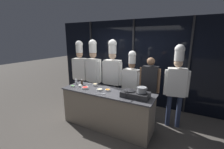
{
  "coord_description": "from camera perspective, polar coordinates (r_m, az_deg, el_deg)",
  "views": [
    {
      "loc": [
        1.69,
        -2.89,
        2.13
      ],
      "look_at": [
        0.0,
        0.25,
        1.26
      ],
      "focal_mm": 24.0,
      "sensor_mm": 36.0,
      "label": 1
    }
  ],
  "objects": [
    {
      "name": "chef_head",
      "position": [
        4.86,
        -12.0,
        2.56
      ],
      "size": [
        0.54,
        0.29,
        2.06
      ],
      "rotation": [
        0.0,
        0.0,
        3.34
      ],
      "color": "#4C4C51",
      "rests_on": "ground_plane"
    },
    {
      "name": "chef_pastry",
      "position": [
        4.04,
        7.41,
        -2.2
      ],
      "size": [
        0.56,
        0.27,
        1.82
      ],
      "rotation": [
        0.0,
        0.0,
        3.02
      ],
      "color": "#4C4C51",
      "rests_on": "ground_plane"
    },
    {
      "name": "prep_bowl_scallions",
      "position": [
        3.99,
        -14.8,
        -4.28
      ],
      "size": [
        0.1,
        0.1,
        0.04
      ],
      "color": "white",
      "rests_on": "demo_counter"
    },
    {
      "name": "window_wall_back",
      "position": [
        4.96,
        8.01,
        4.5
      ],
      "size": [
        5.76,
        0.09,
        2.7
      ],
      "color": "black",
      "rests_on": "ground_plane"
    },
    {
      "name": "squeeze_bottle_soy",
      "position": [
        4.1,
        -11.42,
        -2.73
      ],
      "size": [
        0.06,
        0.06,
        0.17
      ],
      "color": "#332319",
      "rests_on": "demo_counter"
    },
    {
      "name": "prep_bowl_bell_pepper",
      "position": [
        3.78,
        -10.2,
        -4.96
      ],
      "size": [
        0.17,
        0.17,
        0.04
      ],
      "color": "white",
      "rests_on": "demo_counter"
    },
    {
      "name": "serving_spoon_slotted",
      "position": [
        4.13,
        -8.78,
        -3.55
      ],
      "size": [
        0.21,
        0.08,
        0.02
      ],
      "color": "#B2B5BA",
      "rests_on": "demo_counter"
    },
    {
      "name": "frying_pan",
      "position": [
        3.24,
        6.66,
        -5.8
      ],
      "size": [
        0.26,
        0.44,
        0.04
      ],
      "color": "#232326",
      "rests_on": "portable_stove"
    },
    {
      "name": "demo_counter",
      "position": [
        3.74,
        -1.86,
        -12.87
      ],
      "size": [
        2.25,
        0.7,
        0.91
      ],
      "color": "gray",
      "rests_on": "ground_plane"
    },
    {
      "name": "chef_sous",
      "position": [
        4.48,
        -7.11,
        1.95
      ],
      "size": [
        0.56,
        0.3,
        2.09
      ],
      "rotation": [
        0.0,
        0.0,
        2.95
      ],
      "color": "#4C4C51",
      "rests_on": "ground_plane"
    },
    {
      "name": "chef_apprentice",
      "position": [
        3.78,
        23.38,
        -2.22
      ],
      "size": [
        0.54,
        0.28,
        2.0
      ],
      "rotation": [
        0.0,
        0.0,
        3.31
      ],
      "color": "#2D3856",
      "rests_on": "ground_plane"
    },
    {
      "name": "ground_plane",
      "position": [
        3.97,
        -1.8,
        -18.78
      ],
      "size": [
        24.0,
        24.0,
        0.0
      ],
      "primitive_type": "plane",
      "color": "#47423D"
    },
    {
      "name": "prep_bowl_rice",
      "position": [
        3.96,
        -12.07,
        -4.17
      ],
      "size": [
        0.1,
        0.1,
        0.05
      ],
      "color": "white",
      "rests_on": "demo_counter"
    },
    {
      "name": "portable_stove",
      "position": [
        3.23,
        8.89,
        -7.49
      ],
      "size": [
        0.59,
        0.35,
        0.13
      ],
      "color": "#28282B",
      "rests_on": "demo_counter"
    },
    {
      "name": "serving_spoon_solid",
      "position": [
        3.38,
        -3.73,
        -7.36
      ],
      "size": [
        0.22,
        0.15,
        0.02
      ],
      "color": "#B2B5BA",
      "rests_on": "demo_counter"
    },
    {
      "name": "prep_bowl_ginger",
      "position": [
        3.95,
        -6.46,
        -3.86
      ],
      "size": [
        0.12,
        0.12,
        0.06
      ],
      "color": "white",
      "rests_on": "demo_counter"
    },
    {
      "name": "prep_bowl_carrots",
      "position": [
        3.56,
        -1.69,
        -5.93
      ],
      "size": [
        0.13,
        0.13,
        0.04
      ],
      "color": "white",
      "rests_on": "demo_counter"
    },
    {
      "name": "person_guest",
      "position": [
        3.86,
        14.08,
        -3.32
      ],
      "size": [
        0.51,
        0.22,
        1.68
      ],
      "rotation": [
        0.0,
        0.0,
        3.19
      ],
      "color": "#2D3856",
      "rests_on": "ground_plane"
    },
    {
      "name": "squeeze_bottle_clear",
      "position": [
        4.18,
        -13.56,
        -2.48
      ],
      "size": [
        0.06,
        0.06,
        0.17
      ],
      "color": "white",
      "rests_on": "demo_counter"
    },
    {
      "name": "prep_bowl_noodles",
      "position": [
        3.61,
        -4.8,
        -5.74
      ],
      "size": [
        0.13,
        0.13,
        0.04
      ],
      "color": "white",
      "rests_on": "demo_counter"
    },
    {
      "name": "chef_line",
      "position": [
        4.22,
        0.17,
        1.09
      ],
      "size": [
        0.61,
        0.26,
        2.1
      ],
      "rotation": [
        0.0,
        0.0,
        3.18
      ],
      "color": "#232326",
      "rests_on": "ground_plane"
    },
    {
      "name": "stock_pot",
      "position": [
        3.15,
        11.29,
        -5.7
      ],
      "size": [
        0.22,
        0.19,
        0.12
      ],
      "color": "#93969B",
      "rests_on": "portable_stove"
    }
  ]
}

